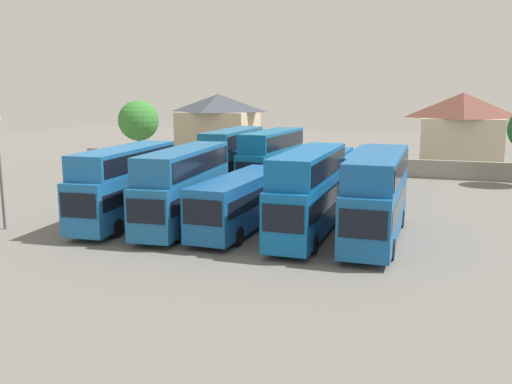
% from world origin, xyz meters
% --- Properties ---
extents(ground, '(140.00, 140.00, 0.00)m').
position_xyz_m(ground, '(0.00, 18.00, 0.00)').
color(ground, slate).
extents(depot_boundary_wall, '(56.00, 0.50, 1.80)m').
position_xyz_m(depot_boundary_wall, '(0.00, 25.28, 0.90)').
color(depot_boundary_wall, gray).
rests_on(depot_boundary_wall, ground).
extents(bus_1, '(3.08, 11.00, 4.89)m').
position_xyz_m(bus_1, '(-7.79, -0.22, 2.76)').
color(bus_1, '#1C64A6').
rests_on(bus_1, ground).
extents(bus_2, '(3.24, 11.42, 4.90)m').
position_xyz_m(bus_2, '(-3.80, 0.11, 2.76)').
color(bus_2, '#195C96').
rests_on(bus_2, ground).
extents(bus_3, '(3.05, 10.91, 3.36)m').
position_xyz_m(bus_3, '(-0.09, 0.22, 1.92)').
color(bus_3, '#15559B').
rests_on(bus_3, ground).
extents(bus_4, '(2.64, 10.83, 5.07)m').
position_xyz_m(bus_4, '(4.18, -0.06, 2.85)').
color(bus_4, '#0E5CA5').
rests_on(bus_4, ground).
extents(bus_5, '(2.80, 11.78, 5.00)m').
position_xyz_m(bus_5, '(8.04, 0.50, 2.82)').
color(bus_5, '#145699').
rests_on(bus_5, ground).
extents(bus_6, '(2.80, 11.41, 5.01)m').
position_xyz_m(bus_6, '(-6.26, 15.68, 2.82)').
color(bus_6, '#1A6493').
rests_on(bus_6, ground).
extents(bus_7, '(3.23, 10.96, 5.01)m').
position_xyz_m(bus_7, '(-2.49, 15.50, 2.82)').
color(bus_7, '#106297').
rests_on(bus_7, ground).
extents(bus_8, '(2.66, 10.20, 3.32)m').
position_xyz_m(bus_8, '(2.69, 15.21, 1.90)').
color(bus_8, '#0D5EA3').
rests_on(bus_8, ground).
extents(bus_9, '(2.70, 12.04, 3.49)m').
position_xyz_m(bus_9, '(5.70, 15.64, 1.99)').
color(bus_9, '#125AA5').
rests_on(bus_9, ground).
extents(house_terrace_left, '(9.12, 8.03, 8.07)m').
position_xyz_m(house_terrace_left, '(-14.75, 33.89, 4.12)').
color(house_terrace_left, '#C6B293').
rests_on(house_terrace_left, ground).
extents(house_terrace_centre, '(8.87, 6.41, 8.27)m').
position_xyz_m(house_terrace_centre, '(13.88, 34.14, 4.22)').
color(house_terrace_centre, beige).
rests_on(house_terrace_centre, ground).
extents(tree_left_of_lot, '(4.35, 4.35, 7.47)m').
position_xyz_m(tree_left_of_lot, '(-19.43, 22.28, 5.27)').
color(tree_left_of_lot, brown).
rests_on(tree_left_of_lot, ground).
extents(lamp_post_lot_edge, '(0.50, 0.24, 6.96)m').
position_xyz_m(lamp_post_lot_edge, '(-14.14, -4.00, 3.94)').
color(lamp_post_lot_edge, '#4C4C51').
rests_on(lamp_post_lot_edge, ground).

